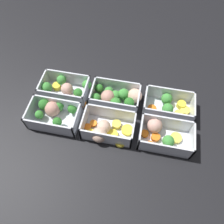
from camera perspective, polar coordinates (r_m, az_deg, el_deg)
ground_plane at (r=0.73m, az=0.00°, el=-0.87°), size 4.00×4.00×0.00m
container_near_left at (r=0.72m, az=-14.99°, el=-0.16°), size 0.16×0.11×0.06m
container_near_center at (r=0.68m, az=-1.61°, el=-4.57°), size 0.16×0.12×0.06m
container_near_right at (r=0.68m, az=13.01°, el=-5.77°), size 0.16×0.10×0.06m
container_far_left at (r=0.77m, az=-11.87°, el=5.76°), size 0.17×0.11×0.06m
container_far_center at (r=0.73m, az=1.18°, el=3.90°), size 0.17×0.10×0.06m
container_far_right at (r=0.74m, az=14.53°, el=1.46°), size 0.16×0.10×0.06m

